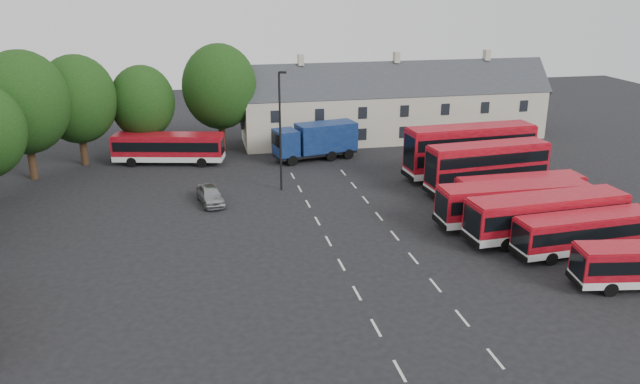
{
  "coord_description": "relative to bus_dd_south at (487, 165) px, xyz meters",
  "views": [
    {
      "loc": [
        -8.94,
        -38.29,
        17.94
      ],
      "look_at": [
        0.31,
        6.52,
        2.2
      ],
      "focal_mm": 35.0,
      "sensor_mm": 36.0,
      "label": 1
    }
  ],
  "objects": [
    {
      "name": "terrace_houses",
      "position": [
        -1.84,
        20.28,
        1.33
      ],
      "size": [
        35.7,
        7.13,
        10.06
      ],
      "color": "beige",
      "rests_on": "ground"
    },
    {
      "name": "silver_car",
      "position": [
        -23.82,
        2.0,
        -1.77
      ],
      "size": [
        2.58,
        4.72,
        1.52
      ],
      "primitive_type": "imported",
      "rotation": [
        0.0,
        0.0,
        0.18
      ],
      "color": "#9C9EA3",
      "rests_on": "ground"
    },
    {
      "name": "bus_row_c",
      "position": [
        -0.51,
        -10.58,
        -0.52
      ],
      "size": [
        11.99,
        3.46,
        3.35
      ],
      "rotation": [
        0.0,
        0.0,
        0.06
      ],
      "color": "silver",
      "rests_on": "ground"
    },
    {
      "name": "bus_dd_south",
      "position": [
        0.0,
        0.0,
        0.0
      ],
      "size": [
        11.0,
        3.41,
        4.44
      ],
      "rotation": [
        0.0,
        0.0,
        0.09
      ],
      "color": "silver",
      "rests_on": "ground"
    },
    {
      "name": "lamppost",
      "position": [
        -17.47,
        4.37,
        3.09
      ],
      "size": [
        0.73,
        0.45,
        10.53
      ],
      "rotation": [
        0.0,
        0.0,
        -0.34
      ],
      "color": "black",
      "rests_on": "ground"
    },
    {
      "name": "bus_row_d",
      "position": [
        -1.47,
        -7.56,
        -0.56
      ],
      "size": [
        11.62,
        2.76,
        3.28
      ],
      "rotation": [
        0.0,
        0.0,
        -0.01
      ],
      "color": "silver",
      "rests_on": "ground"
    },
    {
      "name": "bus_dd_north",
      "position": [
        0.33,
        4.34,
        0.32
      ],
      "size": [
        12.36,
        3.53,
        5.01
      ],
      "rotation": [
        0.0,
        0.0,
        0.06
      ],
      "color": "silver",
      "rests_on": "ground"
    },
    {
      "name": "bus_north",
      "position": [
        -27.45,
        14.78,
        -0.66
      ],
      "size": [
        11.29,
        4.86,
        3.11
      ],
      "rotation": [
        0.0,
        0.0,
        -0.22
      ],
      "color": "silver",
      "rests_on": "ground"
    },
    {
      "name": "bus_row_b",
      "position": [
        0.81,
        -13.32,
        -0.82
      ],
      "size": [
        10.19,
        2.93,
        2.85
      ],
      "rotation": [
        0.0,
        0.0,
        0.06
      ],
      "color": "silver",
      "rests_on": "ground"
    },
    {
      "name": "box_truck",
      "position": [
        -12.48,
        13.44,
        -0.41
      ],
      "size": [
        8.97,
        4.39,
        3.76
      ],
      "rotation": [
        0.0,
        0.0,
        0.21
      ],
      "color": "black",
      "rests_on": "ground"
    },
    {
      "name": "treeline",
      "position": [
        -36.58,
        9.65,
        4.15
      ],
      "size": [
        29.92,
        32.59,
        12.01
      ],
      "color": "black",
      "rests_on": "ground"
    },
    {
      "name": "lane_markings",
      "position": [
        -13.34,
        -7.72,
        -2.52
      ],
      "size": [
        5.15,
        33.8,
        0.01
      ],
      "color": "beige",
      "rests_on": "ground"
    },
    {
      "name": "bus_row_e",
      "position": [
        0.51,
        -4.93,
        -0.76
      ],
      "size": [
        10.41,
        2.51,
        2.94
      ],
      "rotation": [
        0.0,
        0.0,
        0.01
      ],
      "color": "silver",
      "rests_on": "ground"
    },
    {
      "name": "ground",
      "position": [
        -15.84,
        -9.72,
        -2.53
      ],
      "size": [
        140.0,
        140.0,
        0.0
      ],
      "primitive_type": "plane",
      "color": "black",
      "rests_on": "ground"
    }
  ]
}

